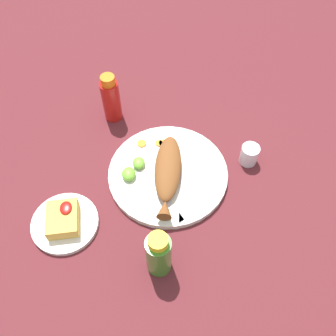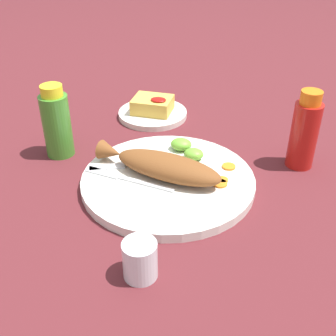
% 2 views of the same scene
% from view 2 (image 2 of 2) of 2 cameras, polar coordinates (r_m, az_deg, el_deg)
% --- Properties ---
extents(ground_plane, '(4.00, 4.00, 0.00)m').
position_cam_2_polar(ground_plane, '(0.82, 0.00, -2.25)').
color(ground_plane, '#561E23').
extents(main_plate, '(0.33, 0.33, 0.02)m').
position_cam_2_polar(main_plate, '(0.81, 0.00, -1.72)').
color(main_plate, silver).
rests_on(main_plate, ground_plane).
extents(fried_fish, '(0.26, 0.11, 0.04)m').
position_cam_2_polar(fried_fish, '(0.80, -0.81, 0.35)').
color(fried_fish, brown).
rests_on(fried_fish, main_plate).
extents(fork_near, '(0.18, 0.04, 0.00)m').
position_cam_2_polar(fork_near, '(0.80, -6.12, -1.34)').
color(fork_near, silver).
rests_on(fork_near, main_plate).
extents(fork_far, '(0.17, 0.09, 0.00)m').
position_cam_2_polar(fork_far, '(0.84, -5.17, 0.49)').
color(fork_far, silver).
rests_on(fork_far, main_plate).
extents(carrot_slice_near, '(0.03, 0.03, 0.00)m').
position_cam_2_polar(carrot_slice_near, '(0.79, 7.11, -2.01)').
color(carrot_slice_near, orange).
rests_on(carrot_slice_near, main_plate).
extents(carrot_slice_mid, '(0.02, 0.02, 0.00)m').
position_cam_2_polar(carrot_slice_mid, '(0.80, 7.37, -1.61)').
color(carrot_slice_mid, orange).
rests_on(carrot_slice_mid, main_plate).
extents(carrot_slice_far, '(0.03, 0.03, 0.00)m').
position_cam_2_polar(carrot_slice_far, '(0.84, 8.23, 0.20)').
color(carrot_slice_far, orange).
rests_on(carrot_slice_far, main_plate).
extents(lime_wedge_main, '(0.04, 0.03, 0.02)m').
position_cam_2_polar(lime_wedge_main, '(0.86, 3.50, 1.90)').
color(lime_wedge_main, '#6BB233').
rests_on(lime_wedge_main, main_plate).
extents(lime_wedge_side, '(0.04, 0.04, 0.02)m').
position_cam_2_polar(lime_wedge_side, '(0.89, 2.00, 3.20)').
color(lime_wedge_side, '#6BB233').
rests_on(lime_wedge_side, main_plate).
extents(hot_sauce_bottle_red, '(0.05, 0.05, 0.16)m').
position_cam_2_polar(hot_sauce_bottle_red, '(0.88, 17.99, 4.65)').
color(hot_sauce_bottle_red, '#B21914').
rests_on(hot_sauce_bottle_red, ground_plane).
extents(hot_sauce_bottle_green, '(0.06, 0.06, 0.16)m').
position_cam_2_polar(hot_sauce_bottle_green, '(0.91, -14.86, 5.92)').
color(hot_sauce_bottle_green, '#3D8428').
rests_on(hot_sauce_bottle_green, ground_plane).
extents(salt_cup, '(0.05, 0.05, 0.06)m').
position_cam_2_polar(salt_cup, '(0.62, -3.80, -12.54)').
color(salt_cup, silver).
rests_on(salt_cup, ground_plane).
extents(side_plate_fries, '(0.17, 0.17, 0.01)m').
position_cam_2_polar(side_plate_fries, '(1.08, -2.08, 7.33)').
color(side_plate_fries, silver).
rests_on(side_plate_fries, ground_plane).
extents(fries_pile, '(0.10, 0.08, 0.04)m').
position_cam_2_polar(fries_pile, '(1.07, -2.08, 8.57)').
color(fries_pile, gold).
rests_on(fries_pile, side_plate_fries).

